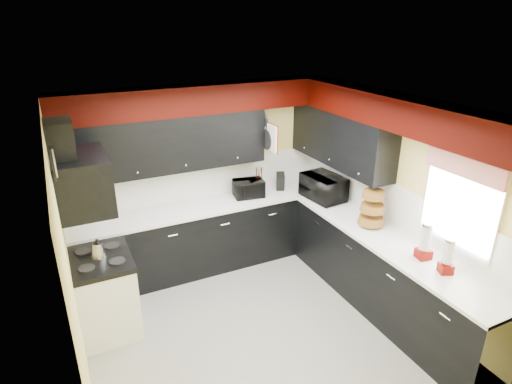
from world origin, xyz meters
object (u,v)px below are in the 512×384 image
utensil_crock (259,188)px  kettle (98,250)px  microwave (324,187)px  knife_block (280,182)px  toaster_oven (249,188)px

utensil_crock → kettle: utensil_crock is taller
microwave → utensil_crock: microwave is taller
knife_block → kettle: (-2.60, -0.75, -0.07)m
toaster_oven → kettle: bearing=-152.0°
microwave → kettle: 2.99m
utensil_crock → kettle: 2.40m
knife_block → microwave: bearing=-30.6°
toaster_oven → microwave: 1.03m
toaster_oven → utensil_crock: size_ratio=2.51×
toaster_oven → knife_block: (0.51, 0.02, 0.01)m
toaster_oven → kettle: 2.22m
utensil_crock → knife_block: size_ratio=0.64×
toaster_oven → utensil_crock: toaster_oven is taller
toaster_oven → utensil_crock: 0.18m
toaster_oven → microwave: microwave is taller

